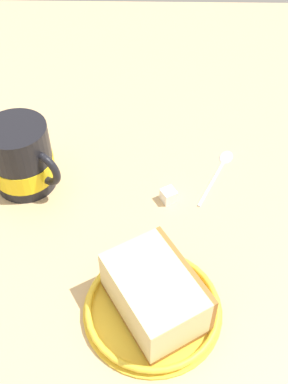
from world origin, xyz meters
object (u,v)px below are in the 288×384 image
Objects in this scene: small_plate at (153,308)px; teaspoon at (221,164)px; cake_slice at (155,293)px; tea_mug at (22,159)px; sugar_cube at (168,195)px.

small_plate is 1.34× the size of teaspoon.
tea_mug is (20.53, 18.76, 0.94)cm from cake_slice.
teaspoon is (4.01, -28.80, -4.40)cm from tea_mug.
small_plate is 1.15× the size of cake_slice.
tea_mug reaches higher than sugar_cube.
small_plate is 26.74cm from teaspoon.
tea_mug is (20.68, 18.52, 4.04)cm from small_plate.
cake_slice is 26.74cm from teaspoon.
cake_slice reaches higher than teaspoon.
cake_slice is at bearing -58.81° from small_plate.
tea_mug is 29.41cm from teaspoon.
cake_slice is 1.16× the size of teaspoon.
small_plate is at bearing 173.18° from sugar_cube.
cake_slice is (0.14, -0.23, 3.10)cm from small_plate.
teaspoon is 10.87cm from sugar_cube.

